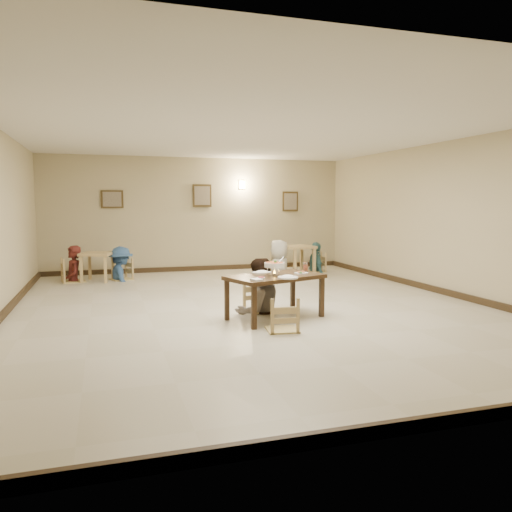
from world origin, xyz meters
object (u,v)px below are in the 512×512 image
object	(u,v)px
bg_chair_rl	(279,254)
bg_diner_b	(120,247)
drink_glass	(305,267)
bg_chair_lr	(121,260)
bg_diner_c	(279,240)
chair_near	(282,298)
bg_diner_a	(72,246)
bg_table_right	(298,251)
bg_chair_rr	(316,254)
main_table	(275,280)
main_diner	(258,258)
curry_warmer	(274,265)
chair_far	(260,283)
bg_table_left	(97,258)
bg_diner_d	(316,242)
bg_chair_ll	(73,259)

from	to	relation	value
bg_chair_rl	bg_diner_b	size ratio (longest dim) A/B	0.63
drink_glass	bg_chair_lr	distance (m)	5.36
bg_chair_rl	bg_diner_c	distance (m)	0.37
chair_near	bg_diner_a	world-z (taller)	bg_diner_a
bg_table_right	bg_diner_a	bearing A→B (deg)	178.92
bg_chair_rr	drink_glass	bearing A→B (deg)	-19.79
main_table	main_diner	bearing A→B (deg)	81.00
main_diner	drink_glass	distance (m)	0.79
bg_chair_lr	bg_chair_rr	xyz separation A→B (m)	(4.97, -0.05, 0.00)
curry_warmer	bg_table_right	distance (m)	5.28
curry_warmer	bg_chair_rl	bearing A→B (deg)	69.55
chair_far	bg_table_right	distance (m)	4.71
curry_warmer	bg_table_left	xyz separation A→B (m)	(-2.67, 4.79, -0.31)
main_table	drink_glass	bearing A→B (deg)	3.08
chair_near	bg_chair_rl	size ratio (longest dim) A/B	0.93
bg_table_left	bg_table_right	size ratio (longest dim) A/B	1.02
bg_chair_rl	drink_glass	bearing A→B (deg)	-172.57
bg_table_left	chair_far	bearing A→B (deg)	-57.46
drink_glass	bg_diner_b	size ratio (longest dim) A/B	0.10
chair_near	curry_warmer	xyz separation A→B (m)	(0.13, 0.70, 0.39)
curry_warmer	drink_glass	xyz separation A→B (m)	(0.64, 0.30, -0.09)
bg_diner_b	bg_diner_d	xyz separation A→B (m)	(4.97, -0.05, -0.00)
curry_warmer	bg_chair_lr	bearing A→B (deg)	113.76
main_diner	drink_glass	size ratio (longest dim) A/B	11.57
bg_diner_a	main_diner	bearing A→B (deg)	25.50
bg_table_right	bg_diner_b	xyz separation A→B (m)	(-4.44, 0.12, 0.22)
main_diner	bg_table_right	xyz separation A→B (m)	(2.38, 4.16, -0.32)
main_table	bg_diner_c	bearing A→B (deg)	49.88
bg_table_right	bg_chair_rr	distance (m)	0.54
drink_glass	bg_chair_rl	bearing A→B (deg)	75.72
bg_diner_b	chair_near	bearing A→B (deg)	-175.42
bg_chair_rl	bg_chair_rr	size ratio (longest dim) A/B	1.04
bg_chair_rl	main_table	bearing A→B (deg)	-178.63
chair_near	bg_chair_rl	world-z (taller)	bg_chair_rl
bg_chair_ll	bg_diner_c	bearing A→B (deg)	-102.57
main_table	bg_diner_c	world-z (taller)	bg_diner_c
drink_glass	main_table	bearing A→B (deg)	-157.16
main_table	bg_chair_ll	world-z (taller)	bg_chair_ll
chair_near	main_table	bearing A→B (deg)	-93.58
bg_chair_ll	bg_diner_d	xyz separation A→B (m)	(6.03, -0.04, 0.27)
main_diner	bg_chair_lr	distance (m)	4.77
chair_far	bg_chair_ll	xyz separation A→B (m)	(-3.17, 4.20, 0.05)
bg_diner_b	bg_chair_rr	bearing A→B (deg)	-105.91
chair_near	bg_chair_rr	size ratio (longest dim) A/B	0.97
main_table	chair_near	bearing A→B (deg)	-121.15
bg_chair_lr	bg_chair_ll	bearing A→B (deg)	-111.00
chair_far	bg_chair_rl	bearing A→B (deg)	50.69
bg_table_right	curry_warmer	bearing A→B (deg)	-115.85
bg_diner_d	bg_chair_ll	bearing A→B (deg)	94.61
drink_glass	bg_diner_b	xyz separation A→B (m)	(-2.78, 4.57, 0.03)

